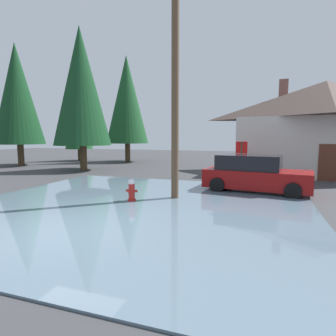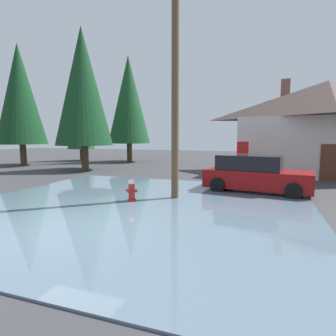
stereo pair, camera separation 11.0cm
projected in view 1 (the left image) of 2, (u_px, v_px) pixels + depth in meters
ground_plane at (59, 233)px, 7.08m from camera, size 80.00×80.00×0.10m
flood_puddle at (135, 205)px, 9.63m from camera, size 11.86×11.23×0.05m
fire_hydrant at (132, 191)px, 10.13m from camera, size 0.44×0.37×0.87m
utility_pole at (175, 73)px, 10.12m from camera, size 1.60×0.28×9.09m
stop_sign_far at (241, 152)px, 15.46m from camera, size 0.69×0.18×2.14m
house at (324, 126)px, 17.45m from camera, size 11.25×7.69×6.32m
parked_car at (254, 174)px, 12.05m from camera, size 4.64×2.58×1.60m
pine_tree_tall_left at (81, 87)px, 19.06m from camera, size 3.97×3.97×9.92m
pine_tree_mid_left at (78, 121)px, 26.80m from camera, size 2.64×2.64×6.61m
pine_tree_short_left at (17, 94)px, 22.25m from camera, size 3.94×3.94×9.86m
pine_tree_far_center at (127, 100)px, 25.53m from camera, size 3.92×3.92×9.81m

